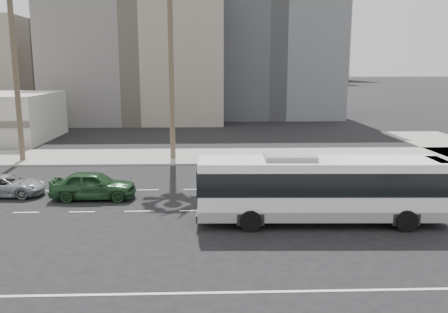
{
  "coord_description": "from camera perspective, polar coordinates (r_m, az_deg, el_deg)",
  "views": [
    {
      "loc": [
        -2.13,
        -24.57,
        7.78
      ],
      "look_at": [
        -1.1,
        4.0,
        2.26
      ],
      "focal_mm": 37.37,
      "sensor_mm": 36.0,
      "label": 1
    }
  ],
  "objects": [
    {
      "name": "ground",
      "position": [
        25.86,
        2.78,
        -6.59
      ],
      "size": [
        700.0,
        700.0,
        0.0
      ],
      "primitive_type": "plane",
      "color": "black",
      "rests_on": "ground"
    },
    {
      "name": "sidewalk_north",
      "position": [
        40.86,
        0.97,
        0.06
      ],
      "size": [
        120.0,
        7.0,
        0.15
      ],
      "primitive_type": "cube",
      "color": "gray",
      "rests_on": "ground"
    },
    {
      "name": "midrise_beige_west",
      "position": [
        70.28,
        -10.35,
        11.75
      ],
      "size": [
        24.0,
        18.0,
        18.0
      ],
      "primitive_type": "cube",
      "color": "gray",
      "rests_on": "ground"
    },
    {
      "name": "midrise_gray_center",
      "position": [
        77.42,
        5.65,
        14.74
      ],
      "size": [
        20.0,
        20.0,
        26.0
      ],
      "primitive_type": "cube",
      "color": "#4D4E53",
      "rests_on": "ground"
    },
    {
      "name": "civic_tower",
      "position": [
        276.32,
        -2.11,
        17.37
      ],
      "size": [
        42.0,
        42.0,
        129.0
      ],
      "color": "beige",
      "rests_on": "ground"
    },
    {
      "name": "highrise_right",
      "position": [
        260.33,
        8.76,
        16.81
      ],
      "size": [
        26.0,
        26.0,
        70.0
      ],
      "primitive_type": "cube",
      "color": "gray",
      "rests_on": "ground"
    },
    {
      "name": "highrise_far",
      "position": [
        294.41,
        12.57,
        15.0
      ],
      "size": [
        22.0,
        22.0,
        60.0
      ],
      "primitive_type": "cube",
      "color": "gray",
      "rests_on": "ground"
    },
    {
      "name": "city_bus",
      "position": [
        23.88,
        11.74,
        -3.68
      ],
      "size": [
        12.35,
        3.14,
        3.53
      ],
      "rotation": [
        0.0,
        0.0,
        -0.03
      ],
      "color": "white",
      "rests_on": "ground"
    },
    {
      "name": "car_a",
      "position": [
        28.86,
        -15.69,
        -3.38
      ],
      "size": [
        2.08,
        5.01,
        1.7
      ],
      "primitive_type": "imported",
      "rotation": [
        0.0,
        0.0,
        1.56
      ],
      "color": "#214726",
      "rests_on": "ground"
    },
    {
      "name": "car_b",
      "position": [
        31.45,
        -25.1,
        -3.24
      ],
      "size": [
        2.21,
        4.68,
        1.29
      ],
      "primitive_type": "imported",
      "rotation": [
        0.0,
        0.0,
        1.56
      ],
      "color": "gray",
      "rests_on": "ground"
    }
  ]
}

